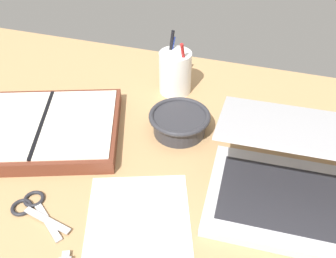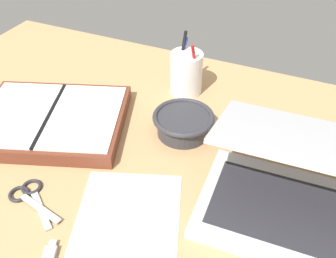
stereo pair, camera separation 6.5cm
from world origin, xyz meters
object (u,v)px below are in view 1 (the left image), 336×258
object	(u,v)px
laptop	(312,179)
pen_cup	(175,72)
bowl	(179,122)
planner	(44,128)
scissors	(33,207)

from	to	relation	value
laptop	pen_cup	world-z (taller)	same
bowl	planner	size ratio (longest dim) A/B	0.35
planner	scissors	world-z (taller)	planner
planner	scissors	xyz separation A→B (cm)	(9.03, -18.92, -1.37)
scissors	bowl	bearing A→B (deg)	79.94
laptop	bowl	world-z (taller)	laptop
laptop	pen_cup	bearing A→B (deg)	138.53
planner	scissors	bearing A→B (deg)	-84.10
laptop	pen_cup	distance (cm)	42.88
laptop	scissors	size ratio (longest dim) A/B	2.84
pen_cup	planner	distance (cm)	34.38
laptop	planner	bearing A→B (deg)	175.93
laptop	scissors	distance (cm)	50.46
pen_cup	planner	xyz separation A→B (cm)	(-22.81, -25.45, -3.82)
pen_cup	bowl	bearing A→B (deg)	-70.16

